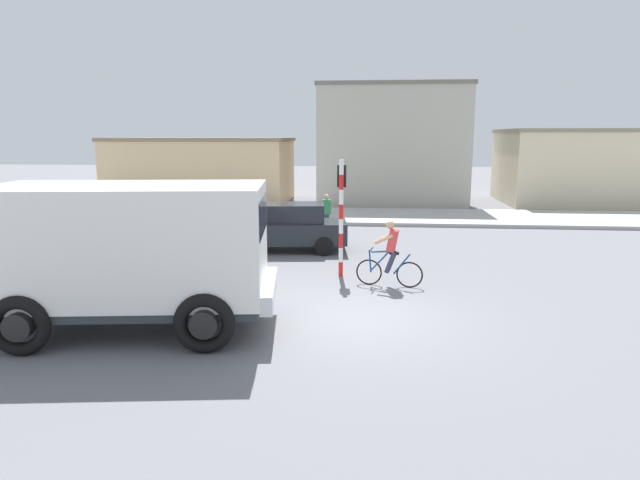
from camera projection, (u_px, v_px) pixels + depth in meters
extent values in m
plane|color=slate|center=(356.00, 317.00, 11.80)|extent=(120.00, 120.00, 0.00)
cube|color=#ADADA8|center=(366.00, 216.00, 26.14)|extent=(80.00, 5.00, 0.16)
cube|color=white|center=(130.00, 241.00, 10.73)|extent=(5.49, 3.18, 2.20)
cube|color=#2D3338|center=(133.00, 300.00, 10.95)|extent=(5.38, 3.11, 0.16)
cube|color=silver|center=(269.00, 290.00, 11.02)|extent=(0.56, 2.39, 0.36)
cube|color=black|center=(260.00, 216.00, 10.74)|extent=(0.40, 2.12, 0.70)
torus|color=black|center=(223.00, 285.00, 12.28)|extent=(1.12, 0.39, 1.10)
cylinder|color=black|center=(223.00, 285.00, 12.28)|extent=(0.53, 0.36, 0.50)
torus|color=black|center=(204.00, 324.00, 9.77)|extent=(1.12, 0.39, 1.10)
cylinder|color=black|center=(204.00, 324.00, 9.77)|extent=(0.53, 0.36, 0.50)
torus|color=black|center=(77.00, 287.00, 12.16)|extent=(1.12, 0.39, 1.10)
cylinder|color=black|center=(77.00, 287.00, 12.16)|extent=(0.53, 0.36, 0.50)
torus|color=black|center=(19.00, 326.00, 9.65)|extent=(1.12, 0.39, 1.10)
cylinder|color=black|center=(19.00, 326.00, 9.65)|extent=(0.53, 0.36, 0.50)
torus|color=black|center=(369.00, 272.00, 14.33)|extent=(0.68, 0.16, 0.68)
torus|color=black|center=(410.00, 275.00, 14.05)|extent=(0.68, 0.16, 0.68)
cylinder|color=#1E4C8C|center=(383.00, 252.00, 14.13)|extent=(0.60, 0.15, 0.09)
cylinder|color=#1E4C8C|center=(380.00, 261.00, 14.19)|extent=(0.51, 0.13, 0.57)
cylinder|color=#1E4C8C|center=(402.00, 264.00, 14.05)|extent=(0.44, 0.12, 0.57)
cylinder|color=#1E4C8C|center=(370.00, 261.00, 14.26)|extent=(0.10, 0.06, 0.59)
cylinder|color=black|center=(371.00, 249.00, 14.20)|extent=(0.12, 0.50, 0.03)
cube|color=black|center=(394.00, 253.00, 14.05)|extent=(0.26, 0.16, 0.06)
cube|color=#D13838|center=(393.00, 240.00, 14.01)|extent=(0.35, 0.37, 0.59)
sphere|color=tan|center=(390.00, 225.00, 13.95)|extent=(0.22, 0.22, 0.22)
cylinder|color=#2D334C|center=(390.00, 263.00, 14.02)|extent=(0.32, 0.17, 0.57)
cylinder|color=tan|center=(384.00, 239.00, 13.90)|extent=(0.50, 0.18, 0.29)
cylinder|color=#2D334C|center=(391.00, 261.00, 14.21)|extent=(0.32, 0.17, 0.57)
cylinder|color=tan|center=(386.00, 237.00, 14.20)|extent=(0.50, 0.18, 0.29)
cylinder|color=red|center=(341.00, 269.00, 15.26)|extent=(0.12, 0.12, 0.40)
cylinder|color=white|center=(341.00, 255.00, 15.19)|extent=(0.12, 0.12, 0.40)
cylinder|color=red|center=(341.00, 241.00, 15.11)|extent=(0.12, 0.12, 0.40)
cylinder|color=white|center=(341.00, 226.00, 15.04)|extent=(0.12, 0.12, 0.40)
cylinder|color=red|center=(341.00, 212.00, 14.96)|extent=(0.12, 0.12, 0.40)
cylinder|color=white|center=(341.00, 197.00, 14.89)|extent=(0.12, 0.12, 0.40)
cylinder|color=red|center=(341.00, 182.00, 14.81)|extent=(0.12, 0.12, 0.40)
cylinder|color=white|center=(341.00, 167.00, 14.74)|extent=(0.12, 0.12, 0.40)
cube|color=black|center=(342.00, 176.00, 14.96)|extent=(0.24, 0.20, 0.60)
sphere|color=red|center=(342.00, 176.00, 15.08)|extent=(0.14, 0.14, 0.14)
cube|color=#1E2328|center=(287.00, 232.00, 18.57)|extent=(4.17, 2.14, 0.70)
cube|color=black|center=(291.00, 213.00, 18.45)|extent=(2.35, 1.68, 0.60)
cylinder|color=black|center=(247.00, 247.00, 17.78)|extent=(0.62, 0.25, 0.60)
cylinder|color=black|center=(253.00, 237.00, 19.45)|extent=(0.62, 0.25, 0.60)
cylinder|color=black|center=(324.00, 247.00, 17.82)|extent=(0.62, 0.25, 0.60)
cylinder|color=black|center=(323.00, 237.00, 19.49)|extent=(0.62, 0.25, 0.60)
cylinder|color=#2D334C|center=(327.00, 225.00, 21.37)|extent=(0.22, 0.22, 0.85)
cube|color=#338C51|center=(327.00, 207.00, 21.24)|extent=(0.34, 0.22, 0.56)
sphere|color=tan|center=(327.00, 197.00, 21.16)|extent=(0.20, 0.20, 0.20)
cube|color=#D1B284|center=(202.00, 171.00, 32.75)|extent=(10.24, 5.59, 3.52)
cube|color=#7D6B4F|center=(201.00, 139.00, 32.41)|extent=(10.45, 5.70, 0.20)
cube|color=#B2AD9E|center=(392.00, 147.00, 31.06)|extent=(8.02, 5.55, 6.39)
cube|color=slate|center=(393.00, 87.00, 30.45)|extent=(8.18, 5.66, 0.20)
cube|color=beige|center=(584.00, 168.00, 31.60)|extent=(9.04, 6.59, 4.01)
cube|color=gray|center=(587.00, 131.00, 31.21)|extent=(9.22, 6.72, 0.20)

